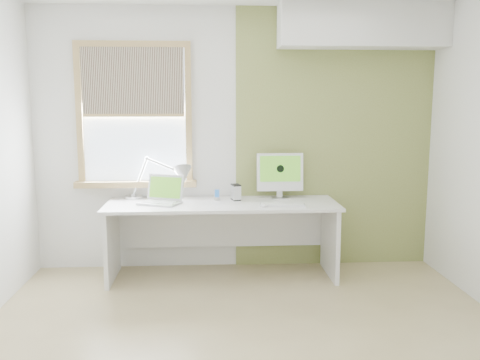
{
  "coord_description": "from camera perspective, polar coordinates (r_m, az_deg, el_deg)",
  "views": [
    {
      "loc": [
        -0.27,
        -3.38,
        1.69
      ],
      "look_at": [
        0.0,
        1.05,
        1.0
      ],
      "focal_mm": 38.17,
      "sensor_mm": 36.0,
      "label": 1
    }
  ],
  "objects": [
    {
      "name": "mouse",
      "position": [
        4.67,
        2.72,
        -2.85
      ],
      "size": [
        0.06,
        0.1,
        0.03
      ],
      "primitive_type": "ellipsoid",
      "rotation": [
        0.0,
        0.0,
        -0.06
      ],
      "color": "white",
      "rests_on": "desk"
    },
    {
      "name": "phone_dock",
      "position": [
        4.98,
        -2.59,
        -1.89
      ],
      "size": [
        0.07,
        0.07,
        0.12
      ],
      "color": "silver",
      "rests_on": "desk"
    },
    {
      "name": "soffit",
      "position": [
        5.21,
        13.51,
        16.44
      ],
      "size": [
        1.6,
        0.4,
        0.42
      ],
      "primitive_type": "cube",
      "color": "white",
      "rests_on": "room"
    },
    {
      "name": "accent_wall",
      "position": [
        5.28,
        10.46,
        4.46
      ],
      "size": [
        2.0,
        0.02,
        2.6
      ],
      "primitive_type": "cube",
      "color": "olive",
      "rests_on": "room"
    },
    {
      "name": "keyboard",
      "position": [
        4.73,
        4.77,
        -2.79
      ],
      "size": [
        0.43,
        0.17,
        0.02
      ],
      "color": "white",
      "rests_on": "desk"
    },
    {
      "name": "desk",
      "position": [
        4.95,
        -2.02,
        -4.64
      ],
      "size": [
        2.2,
        0.7,
        0.73
      ],
      "color": "white",
      "rests_on": "room"
    },
    {
      "name": "imac",
      "position": [
        5.06,
        4.48,
        0.78
      ],
      "size": [
        0.46,
        0.15,
        0.45
      ],
      "color": "silver",
      "rests_on": "desk"
    },
    {
      "name": "window",
      "position": [
        5.14,
        -11.73,
        7.04
      ],
      "size": [
        1.2,
        0.14,
        1.42
      ],
      "color": "#A48651",
      "rests_on": "room"
    },
    {
      "name": "external_drive",
      "position": [
        4.98,
        -0.46,
        -1.38
      ],
      "size": [
        0.1,
        0.13,
        0.15
      ],
      "color": "silver",
      "rests_on": "desk"
    },
    {
      "name": "desk_lamp",
      "position": [
        5.01,
        -7.45,
        0.29
      ],
      "size": [
        0.73,
        0.35,
        0.42
      ],
      "color": "silver",
      "rests_on": "desk"
    },
    {
      "name": "laptop",
      "position": [
        4.89,
        -8.69,
        -1.81
      ],
      "size": [
        0.45,
        0.41,
        0.26
      ],
      "color": "silver",
      "rests_on": "desk"
    },
    {
      "name": "room",
      "position": [
        3.41,
        1.06,
        2.29
      ],
      "size": [
        4.04,
        3.54,
        2.64
      ],
      "color": "tan",
      "rests_on": "ground"
    }
  ]
}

